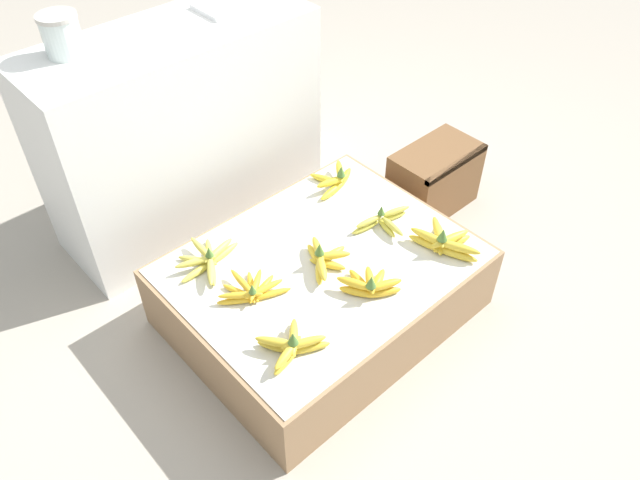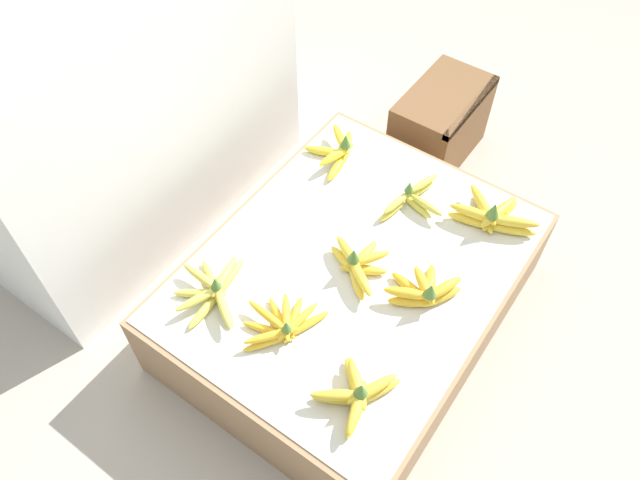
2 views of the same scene
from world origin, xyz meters
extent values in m
plane|color=#A89E8E|center=(0.00, 0.00, 0.00)|extent=(10.00, 10.00, 0.00)
cube|color=#997551|center=(0.00, 0.00, 0.14)|extent=(1.04, 0.81, 0.27)
cube|color=silver|center=(0.00, 0.00, 0.27)|extent=(1.01, 0.79, 0.00)
cube|color=white|center=(-0.02, 0.82, 0.42)|extent=(1.12, 0.43, 0.85)
cube|color=brown|center=(0.80, 0.14, 0.15)|extent=(0.39, 0.23, 0.30)
cube|color=#4E3520|center=(0.80, 0.03, 0.28)|extent=(0.39, 0.02, 0.02)
ellipsoid|color=gold|center=(-0.30, -0.26, 0.29)|extent=(0.14, 0.09, 0.03)
ellipsoid|color=gold|center=(-0.30, -0.20, 0.29)|extent=(0.11, 0.13, 0.03)
ellipsoid|color=gold|center=(-0.36, -0.20, 0.29)|extent=(0.10, 0.14, 0.03)
ellipsoid|color=gold|center=(-0.36, -0.25, 0.29)|extent=(0.14, 0.07, 0.03)
ellipsoid|color=gold|center=(-0.30, -0.25, 0.32)|extent=(0.14, 0.08, 0.03)
ellipsoid|color=gold|center=(-0.31, -0.21, 0.32)|extent=(0.12, 0.12, 0.03)
ellipsoid|color=gold|center=(-0.36, -0.20, 0.32)|extent=(0.10, 0.13, 0.03)
ellipsoid|color=gold|center=(-0.36, -0.25, 0.32)|extent=(0.14, 0.07, 0.03)
cone|color=#4C7533|center=(-0.33, -0.24, 0.35)|extent=(0.03, 0.03, 0.04)
ellipsoid|color=gold|center=(0.04, -0.26, 0.29)|extent=(0.13, 0.09, 0.03)
ellipsoid|color=gold|center=(0.06, -0.21, 0.29)|extent=(0.13, 0.08, 0.03)
ellipsoid|color=gold|center=(0.02, -0.17, 0.29)|extent=(0.05, 0.13, 0.03)
ellipsoid|color=gold|center=(-0.02, -0.20, 0.29)|extent=(0.09, 0.12, 0.03)
ellipsoid|color=gold|center=(0.05, -0.25, 0.32)|extent=(0.13, 0.07, 0.03)
ellipsoid|color=gold|center=(0.03, -0.21, 0.32)|extent=(0.10, 0.12, 0.03)
ellipsoid|color=gold|center=(-0.02, -0.18, 0.32)|extent=(0.08, 0.13, 0.03)
cone|color=#4C7533|center=(0.00, -0.24, 0.36)|extent=(0.03, 0.03, 0.05)
ellipsoid|color=gold|center=(0.36, -0.30, 0.29)|extent=(0.09, 0.17, 0.03)
ellipsoid|color=gold|center=(0.39, -0.26, 0.29)|extent=(0.17, 0.07, 0.03)
ellipsoid|color=gold|center=(0.38, -0.22, 0.29)|extent=(0.14, 0.13, 0.03)
ellipsoid|color=gold|center=(0.33, -0.21, 0.29)|extent=(0.07, 0.17, 0.03)
ellipsoid|color=gold|center=(0.37, -0.30, 0.32)|extent=(0.10, 0.16, 0.03)
ellipsoid|color=gold|center=(0.38, -0.26, 0.32)|extent=(0.17, 0.06, 0.03)
ellipsoid|color=gold|center=(0.38, -0.21, 0.32)|extent=(0.13, 0.15, 0.03)
ellipsoid|color=gold|center=(0.33, -0.21, 0.32)|extent=(0.06, 0.17, 0.03)
cone|color=#4C7533|center=(0.34, -0.25, 0.36)|extent=(0.04, 0.04, 0.05)
ellipsoid|color=gold|center=(-0.24, -0.01, 0.29)|extent=(0.14, 0.07, 0.02)
ellipsoid|color=gold|center=(-0.25, 0.03, 0.29)|extent=(0.15, 0.07, 0.02)
ellipsoid|color=gold|center=(-0.27, 0.06, 0.29)|extent=(0.09, 0.14, 0.02)
ellipsoid|color=gold|center=(-0.31, 0.06, 0.29)|extent=(0.07, 0.15, 0.02)
ellipsoid|color=gold|center=(-0.33, 0.04, 0.29)|extent=(0.13, 0.10, 0.02)
ellipsoid|color=gold|center=(-0.25, 0.01, 0.31)|extent=(0.15, 0.04, 0.02)
ellipsoid|color=gold|center=(-0.26, 0.04, 0.31)|extent=(0.13, 0.11, 0.02)
ellipsoid|color=gold|center=(-0.29, 0.08, 0.31)|extent=(0.04, 0.15, 0.02)
ellipsoid|color=gold|center=(-0.33, 0.04, 0.31)|extent=(0.13, 0.11, 0.02)
cone|color=#4C7533|center=(-0.29, 0.01, 0.34)|extent=(0.03, 0.03, 0.04)
ellipsoid|color=gold|center=(-0.05, -0.04, 0.29)|extent=(0.11, 0.12, 0.03)
ellipsoid|color=gold|center=(-0.01, -0.03, 0.29)|extent=(0.09, 0.13, 0.03)
ellipsoid|color=gold|center=(0.03, -0.01, 0.29)|extent=(0.13, 0.03, 0.03)
ellipsoid|color=gold|center=(-0.01, 0.02, 0.29)|extent=(0.07, 0.13, 0.03)
ellipsoid|color=gold|center=(-0.05, -0.05, 0.32)|extent=(0.10, 0.13, 0.03)
ellipsoid|color=gold|center=(0.02, -0.03, 0.32)|extent=(0.12, 0.10, 0.03)
ellipsoid|color=gold|center=(0.00, 0.02, 0.32)|extent=(0.09, 0.13, 0.03)
cone|color=#4C7533|center=(-0.02, -0.01, 0.36)|extent=(0.03, 0.03, 0.05)
ellipsoid|color=gold|center=(0.23, 0.01, 0.29)|extent=(0.12, 0.04, 0.02)
ellipsoid|color=gold|center=(0.29, -0.04, 0.29)|extent=(0.05, 0.12, 0.02)
ellipsoid|color=gold|center=(0.35, -0.01, 0.29)|extent=(0.12, 0.06, 0.02)
ellipsoid|color=gold|center=(0.25, 0.01, 0.31)|extent=(0.12, 0.04, 0.02)
ellipsoid|color=gold|center=(0.29, -0.07, 0.31)|extent=(0.04, 0.12, 0.02)
ellipsoid|color=gold|center=(0.36, -0.02, 0.31)|extent=(0.12, 0.06, 0.02)
cone|color=#4C7533|center=(0.30, 0.00, 0.34)|extent=(0.03, 0.03, 0.04)
ellipsoid|color=#DBCC4C|center=(-0.24, 0.25, 0.29)|extent=(0.15, 0.05, 0.02)
ellipsoid|color=#DBCC4C|center=(-0.28, 0.29, 0.29)|extent=(0.09, 0.14, 0.02)
ellipsoid|color=#DBCC4C|center=(-0.33, 0.29, 0.29)|extent=(0.10, 0.14, 0.02)
ellipsoid|color=#DBCC4C|center=(-0.36, 0.24, 0.29)|extent=(0.15, 0.03, 0.02)
ellipsoid|color=#DBCC4C|center=(-0.32, 0.21, 0.29)|extent=(0.09, 0.14, 0.02)
ellipsoid|color=#DBCC4C|center=(-0.26, 0.26, 0.31)|extent=(0.15, 0.06, 0.02)
ellipsoid|color=#DBCC4C|center=(-0.30, 0.30, 0.31)|extent=(0.03, 0.15, 0.02)
ellipsoid|color=#DBCC4C|center=(-0.35, 0.26, 0.31)|extent=(0.15, 0.08, 0.02)
ellipsoid|color=#DBCC4C|center=(-0.33, 0.20, 0.31)|extent=(0.10, 0.14, 0.02)
cone|color=#4C7533|center=(-0.30, 0.24, 0.34)|extent=(0.03, 0.03, 0.04)
ellipsoid|color=yellow|center=(0.38, 0.28, 0.29)|extent=(0.14, 0.09, 0.03)
ellipsoid|color=yellow|center=(0.32, 0.32, 0.29)|extent=(0.08, 0.15, 0.03)
ellipsoid|color=yellow|center=(0.29, 0.25, 0.29)|extent=(0.15, 0.05, 0.03)
ellipsoid|color=yellow|center=(0.37, 0.30, 0.32)|extent=(0.11, 0.13, 0.03)
ellipsoid|color=yellow|center=(0.30, 0.27, 0.32)|extent=(0.15, 0.06, 0.03)
cone|color=#4C7533|center=(0.34, 0.26, 0.36)|extent=(0.03, 0.03, 0.05)
camera|label=1|loc=(-1.05, -1.14, 1.83)|focal=35.00mm
camera|label=2|loc=(-0.89, -0.51, 1.72)|focal=35.00mm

